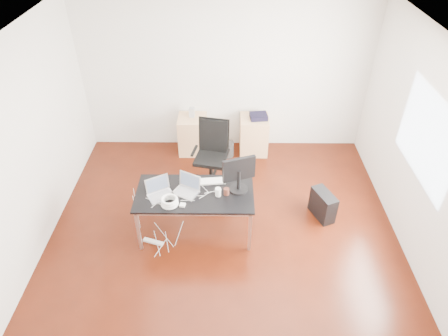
{
  "coord_description": "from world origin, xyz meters",
  "views": [
    {
      "loc": [
        0.05,
        -3.97,
        4.25
      ],
      "look_at": [
        0.0,
        0.55,
        0.85
      ],
      "focal_mm": 32.0,
      "sensor_mm": 36.0,
      "label": 1
    }
  ],
  "objects_px": {
    "filing_cabinet_right": "(254,135)",
    "desk": "(195,196)",
    "office_chair": "(212,150)",
    "pc_tower": "(323,205)",
    "filing_cabinet_left": "(193,134)"
  },
  "relations": [
    {
      "from": "filing_cabinet_left",
      "to": "filing_cabinet_right",
      "type": "xyz_separation_m",
      "value": [
        1.12,
        0.0,
        0.0
      ]
    },
    {
      "from": "office_chair",
      "to": "filing_cabinet_right",
      "type": "xyz_separation_m",
      "value": [
        0.73,
        0.88,
        -0.26
      ]
    },
    {
      "from": "filing_cabinet_right",
      "to": "desk",
      "type": "bearing_deg",
      "value": -113.85
    },
    {
      "from": "desk",
      "to": "filing_cabinet_left",
      "type": "height_order",
      "value": "desk"
    },
    {
      "from": "desk",
      "to": "office_chair",
      "type": "xyz_separation_m",
      "value": [
        0.19,
        1.2,
        -0.07
      ]
    },
    {
      "from": "desk",
      "to": "filing_cabinet_left",
      "type": "bearing_deg",
      "value": 95.37
    },
    {
      "from": "filing_cabinet_left",
      "to": "pc_tower",
      "type": "xyz_separation_m",
      "value": [
        2.07,
        -1.74,
        -0.13
      ]
    },
    {
      "from": "desk",
      "to": "pc_tower",
      "type": "relative_size",
      "value": 3.56
    },
    {
      "from": "office_chair",
      "to": "pc_tower",
      "type": "height_order",
      "value": "office_chair"
    },
    {
      "from": "office_chair",
      "to": "filing_cabinet_left",
      "type": "relative_size",
      "value": 1.54
    },
    {
      "from": "office_chair",
      "to": "desk",
      "type": "bearing_deg",
      "value": -87.18
    },
    {
      "from": "pc_tower",
      "to": "filing_cabinet_right",
      "type": "bearing_deg",
      "value": 95.98
    },
    {
      "from": "filing_cabinet_right",
      "to": "pc_tower",
      "type": "xyz_separation_m",
      "value": [
        0.95,
        -1.74,
        -0.13
      ]
    },
    {
      "from": "desk",
      "to": "filing_cabinet_right",
      "type": "xyz_separation_m",
      "value": [
        0.92,
        2.08,
        -0.33
      ]
    },
    {
      "from": "desk",
      "to": "office_chair",
      "type": "bearing_deg",
      "value": 81.05
    }
  ]
}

